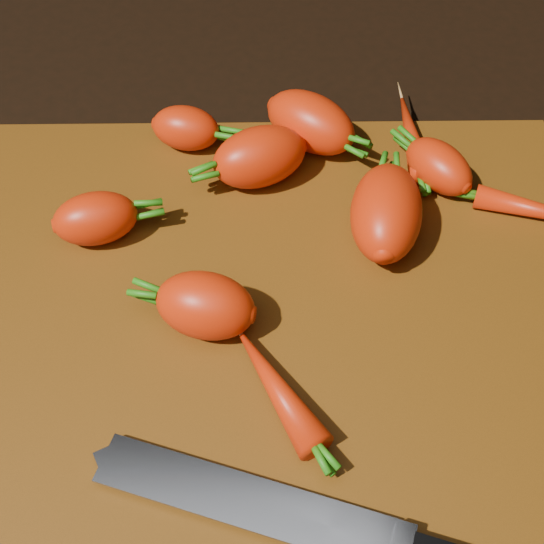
{
  "coord_description": "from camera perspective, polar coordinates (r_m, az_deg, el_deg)",
  "views": [
    {
      "loc": [
        -0.0,
        -0.34,
        0.46
      ],
      "look_at": [
        0.0,
        0.01,
        0.03
      ],
      "focal_mm": 50.0,
      "sensor_mm": 36.0,
      "label": 1
    }
  ],
  "objects": [
    {
      "name": "ground",
      "position": [
        0.58,
        0.01,
        -2.97
      ],
      "size": [
        2.0,
        2.0,
        0.01
      ],
      "primitive_type": "cube",
      "color": "black"
    },
    {
      "name": "cutting_board",
      "position": [
        0.57,
        0.01,
        -2.31
      ],
      "size": [
        0.5,
        0.4,
        0.01
      ],
      "primitive_type": "cube",
      "color": "brown",
      "rests_on": "ground"
    },
    {
      "name": "carrot_0",
      "position": [
        0.6,
        -13.15,
        3.94
      ],
      "size": [
        0.07,
        0.06,
        0.04
      ],
      "primitive_type": "ellipsoid",
      "rotation": [
        0.0,
        0.0,
        0.24
      ],
      "color": "red",
      "rests_on": "cutting_board"
    },
    {
      "name": "carrot_1",
      "position": [
        0.53,
        -5.03,
        -2.53
      ],
      "size": [
        0.08,
        0.06,
        0.05
      ],
      "primitive_type": "ellipsoid",
      "rotation": [
        0.0,
        0.0,
        2.89
      ],
      "color": "red",
      "rests_on": "cutting_board"
    },
    {
      "name": "carrot_2",
      "position": [
        0.66,
        2.93,
        11.19
      ],
      "size": [
        0.1,
        0.09,
        0.05
      ],
      "primitive_type": "ellipsoid",
      "rotation": [
        0.0,
        0.0,
        -0.67
      ],
      "color": "red",
      "rests_on": "cutting_board"
    },
    {
      "name": "carrot_3",
      "position": [
        0.59,
        8.59,
        4.44
      ],
      "size": [
        0.07,
        0.1,
        0.05
      ],
      "primitive_type": "ellipsoid",
      "rotation": [
        0.0,
        0.0,
        1.42
      ],
      "color": "red",
      "rests_on": "cutting_board"
    },
    {
      "name": "carrot_4",
      "position": [
        0.63,
        -0.95,
        8.66
      ],
      "size": [
        0.09,
        0.08,
        0.05
      ],
      "primitive_type": "ellipsoid",
      "rotation": [
        0.0,
        0.0,
        3.52
      ],
      "color": "red",
      "rests_on": "cutting_board"
    },
    {
      "name": "carrot_5",
      "position": [
        0.67,
        -6.51,
        10.71
      ],
      "size": [
        0.07,
        0.05,
        0.04
      ],
      "primitive_type": "ellipsoid",
      "rotation": [
        0.0,
        0.0,
        -0.25
      ],
      "color": "red",
      "rests_on": "cutting_board"
    },
    {
      "name": "carrot_6",
      "position": [
        0.64,
        12.45,
        7.77
      ],
      "size": [
        0.07,
        0.08,
        0.04
      ],
      "primitive_type": "ellipsoid",
      "rotation": [
        0.0,
        0.0,
        2.2
      ],
      "color": "red",
      "rests_on": "cutting_board"
    },
    {
      "name": "carrot_7",
      "position": [
        0.68,
        10.47,
        9.99
      ],
      "size": [
        0.03,
        0.1,
        0.02
      ],
      "primitive_type": "ellipsoid",
      "rotation": [
        0.0,
        0.0,
        1.61
      ],
      "color": "red",
      "rests_on": "cutting_board"
    },
    {
      "name": "carrot_9",
      "position": [
        0.5,
        0.41,
        -8.8
      ],
      "size": [
        0.07,
        0.1,
        0.03
      ],
      "primitive_type": "ellipsoid",
      "rotation": [
        0.0,
        0.0,
        2.08
      ],
      "color": "red",
      "rests_on": "cutting_board"
    },
    {
      "name": "knife",
      "position": [
        0.47,
        -0.07,
        -17.4
      ],
      "size": [
        0.29,
        0.12,
        0.02
      ],
      "rotation": [
        0.0,
        0.0,
        -0.32
      ],
      "color": "gray",
      "rests_on": "cutting_board"
    }
  ]
}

